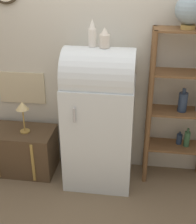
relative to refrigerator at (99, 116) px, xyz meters
The scene contains 9 objects.
ground_plane 0.83m from the refrigerator, 89.99° to the right, with size 12.00×12.00×0.00m, color #7A664C.
wall_back 0.64m from the refrigerator, 91.40° to the left, with size 7.00×0.09×2.70m.
refrigerator is the anchor object (origin of this frame).
suitcase_trunk 1.07m from the refrigerator, behind, with size 0.78×0.47×0.53m.
shelf_unit 0.88m from the refrigerator, ahead, with size 0.68×0.31×1.71m.
globe 1.36m from the refrigerator, ahead, with size 0.27×0.27×0.31m.
vase_left 0.87m from the refrigerator, 169.60° to the left, with size 0.07×0.07×0.26m.
vase_center 0.83m from the refrigerator, ahead, with size 0.10×0.10×0.19m.
desk_lamp 0.86m from the refrigerator, behind, with size 0.14×0.14×0.37m.
Camera 1 is at (0.40, -2.68, 2.28)m, focal length 50.00 mm.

